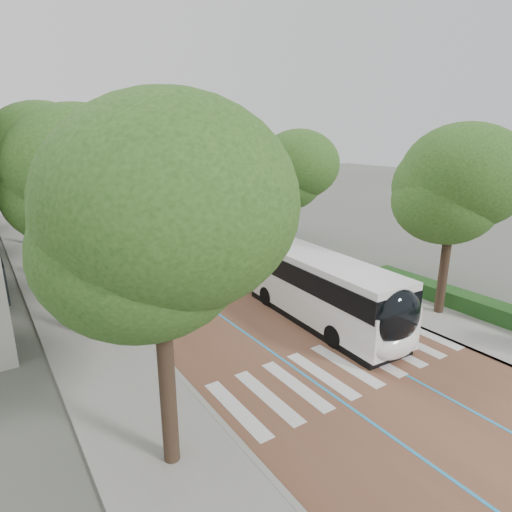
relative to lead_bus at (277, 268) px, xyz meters
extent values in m
plane|color=#51544C|center=(-2.31, -8.42, -1.63)|extent=(160.00, 160.00, 0.00)
cube|color=brown|center=(-2.31, 31.58, -1.62)|extent=(11.00, 140.00, 0.02)
cube|color=gray|center=(-9.81, 31.58, -1.57)|extent=(4.00, 140.00, 0.12)
cube|color=gray|center=(5.19, 31.58, -1.57)|extent=(4.00, 140.00, 0.12)
cube|color=gray|center=(-7.91, 31.58, -1.57)|extent=(0.20, 140.00, 0.14)
cube|color=gray|center=(3.29, 31.58, -1.57)|extent=(0.20, 140.00, 0.14)
cube|color=silver|center=(-7.11, -7.42, -1.60)|extent=(0.55, 3.60, 0.01)
cube|color=silver|center=(-5.86, -7.42, -1.60)|extent=(0.55, 3.60, 0.01)
cube|color=silver|center=(-4.61, -7.42, -1.60)|extent=(0.55, 3.60, 0.01)
cube|color=silver|center=(-3.36, -7.42, -1.60)|extent=(0.55, 3.60, 0.01)
cube|color=silver|center=(-2.11, -7.42, -1.60)|extent=(0.55, 3.60, 0.01)
cube|color=silver|center=(-0.86, -7.42, -1.60)|extent=(0.55, 3.60, 0.01)
cube|color=silver|center=(0.39, -7.42, -1.60)|extent=(0.55, 3.60, 0.01)
cube|color=silver|center=(1.64, -7.42, -1.60)|extent=(0.55, 3.60, 0.01)
cube|color=silver|center=(2.89, -7.42, -1.60)|extent=(0.55, 3.60, 0.01)
cube|color=#2992CF|center=(-3.91, 31.58, -1.60)|extent=(0.12, 126.00, 0.01)
cube|color=#2992CF|center=(-0.71, 31.58, -1.60)|extent=(0.12, 126.00, 0.01)
cube|color=#1D4518|center=(6.79, -8.42, -1.11)|extent=(1.20, 14.00, 0.80)
cylinder|color=#303033|center=(4.49, 13.58, 2.49)|extent=(0.14, 0.14, 8.00)
cube|color=#303033|center=(3.69, 13.58, 6.39)|extent=(1.70, 0.12, 0.12)
cube|color=#303033|center=(2.99, 13.58, 6.31)|extent=(0.50, 0.20, 0.10)
cylinder|color=#303033|center=(-8.41, -0.42, 2.49)|extent=(0.14, 0.14, 8.00)
cylinder|color=black|center=(-9.81, -8.42, 0.74)|extent=(0.44, 0.44, 4.73)
ellipsoid|color=#244717|center=(-9.81, -8.42, 5.04)|extent=(6.02, 6.02, 5.12)
cylinder|color=black|center=(-9.81, 0.58, 0.82)|extent=(0.44, 0.44, 4.90)
ellipsoid|color=#244717|center=(-9.81, 0.58, 5.27)|extent=(5.79, 5.79, 4.92)
cylinder|color=black|center=(-9.81, 9.58, 0.95)|extent=(0.44, 0.44, 5.15)
ellipsoid|color=#244717|center=(-9.81, 9.58, 5.63)|extent=(6.24, 6.24, 5.30)
cylinder|color=black|center=(-9.81, 19.58, 0.79)|extent=(0.44, 0.44, 4.84)
ellipsoid|color=#244717|center=(-9.81, 19.58, 5.19)|extent=(5.93, 5.93, 5.04)
cylinder|color=black|center=(-9.81, 31.58, 0.79)|extent=(0.44, 0.44, 4.83)
ellipsoid|color=#244717|center=(-9.81, 31.58, 5.17)|extent=(5.47, 5.47, 4.65)
cylinder|color=black|center=(-9.81, 46.58, 0.63)|extent=(0.44, 0.44, 4.53)
cylinder|color=black|center=(5.39, -6.42, 0.59)|extent=(0.44, 0.44, 4.45)
ellipsoid|color=#244717|center=(5.39, -6.42, 4.64)|extent=(5.75, 5.75, 4.89)
cylinder|color=black|center=(5.39, 5.58, 0.52)|extent=(0.44, 0.44, 4.30)
ellipsoid|color=#244717|center=(5.39, 5.58, 4.43)|extent=(5.61, 5.61, 4.77)
cylinder|color=black|center=(5.39, 19.58, 0.36)|extent=(0.44, 0.44, 3.97)
ellipsoid|color=#244717|center=(5.39, 19.58, 3.96)|extent=(5.81, 5.81, 4.94)
cylinder|color=black|center=(5.39, 35.58, 0.42)|extent=(0.44, 0.44, 4.09)
ellipsoid|color=#244717|center=(5.39, 35.58, 4.13)|extent=(5.09, 5.09, 4.32)
cylinder|color=black|center=(0.07, 1.30, 0.15)|extent=(2.34, 1.02, 2.30)
cube|color=white|center=(-0.20, -3.83, -0.37)|extent=(2.98, 9.48, 1.82)
cube|color=black|center=(-0.20, -3.83, 0.77)|extent=(3.01, 9.29, 0.97)
cube|color=white|center=(-0.20, -3.83, 1.42)|extent=(2.92, 9.29, 0.31)
cube|color=black|center=(-0.20, -3.83, -1.45)|extent=(2.91, 9.10, 0.35)
cube|color=white|center=(0.29, 5.61, -0.37)|extent=(2.90, 7.86, 1.82)
cube|color=black|center=(0.29, 5.61, 0.77)|extent=(2.93, 7.71, 0.97)
cube|color=white|center=(0.29, 5.61, 1.42)|extent=(2.84, 7.70, 0.31)
cube|color=black|center=(0.29, 5.61, -1.45)|extent=(2.83, 7.55, 0.35)
ellipsoid|color=black|center=(-0.43, -8.35, 0.38)|extent=(2.40, 1.22, 2.28)
ellipsoid|color=white|center=(-0.43, -8.40, -0.76)|extent=(2.40, 1.12, 1.14)
cylinder|color=black|center=(-1.44, -6.04, -1.13)|extent=(0.35, 1.01, 1.00)
cylinder|color=black|center=(0.81, -6.16, -1.13)|extent=(0.35, 1.01, 1.00)
cylinder|color=black|center=(-0.75, 7.34, -1.13)|extent=(0.35, 1.01, 1.00)
cylinder|color=black|center=(1.50, 7.22, -1.13)|extent=(0.35, 1.01, 1.00)
cylinder|color=black|center=(-1.17, -0.69, -1.13)|extent=(0.35, 1.01, 1.00)
cylinder|color=black|center=(1.09, -0.81, -1.13)|extent=(0.35, 1.01, 1.00)
cube|color=white|center=(-0.19, 16.77, -0.37)|extent=(2.50, 12.00, 1.82)
cube|color=black|center=(-0.19, 16.77, 0.77)|extent=(2.54, 11.76, 0.97)
cube|color=white|center=(-0.19, 16.77, 1.42)|extent=(2.45, 11.76, 0.31)
cube|color=black|center=(-0.19, 16.77, -1.45)|extent=(2.45, 11.52, 0.35)
ellipsoid|color=black|center=(-0.19, 10.92, 0.38)|extent=(2.35, 1.10, 2.28)
ellipsoid|color=white|center=(-0.19, 10.87, -0.76)|extent=(2.35, 1.00, 1.14)
cylinder|color=black|center=(-1.32, 13.17, -1.13)|extent=(0.30, 1.00, 1.00)
cylinder|color=black|center=(0.94, 13.17, -1.13)|extent=(0.30, 1.00, 1.00)
cylinder|color=black|center=(-1.32, 20.57, -1.13)|extent=(0.30, 1.00, 1.00)
cylinder|color=black|center=(0.94, 20.57, -1.13)|extent=(0.30, 1.00, 1.00)
cube|color=white|center=(-0.42, 29.61, -0.37)|extent=(2.67, 12.04, 1.82)
cube|color=black|center=(-0.42, 29.61, 0.77)|extent=(2.71, 11.80, 0.97)
cube|color=white|center=(-0.42, 29.61, 1.42)|extent=(2.62, 11.79, 0.31)
cube|color=black|center=(-0.42, 29.61, -1.45)|extent=(2.62, 11.55, 0.35)
ellipsoid|color=black|center=(-0.51, 23.76, 0.38)|extent=(2.37, 1.13, 2.28)
ellipsoid|color=white|center=(-0.51, 23.71, -0.76)|extent=(2.36, 1.03, 1.14)
cylinder|color=black|center=(-1.61, 26.03, -1.13)|extent=(0.31, 1.00, 1.00)
cylinder|color=black|center=(0.65, 26.00, -1.13)|extent=(0.31, 1.00, 1.00)
cylinder|color=black|center=(-1.50, 33.43, -1.13)|extent=(0.31, 1.00, 1.00)
cylinder|color=black|center=(0.76, 33.40, -1.13)|extent=(0.31, 1.00, 1.00)
cube|color=white|center=(-0.29, 42.68, -0.37)|extent=(2.93, 12.08, 1.82)
cube|color=black|center=(-0.29, 42.68, 0.77)|extent=(2.96, 11.84, 0.97)
cube|color=white|center=(-0.29, 42.68, 1.42)|extent=(2.87, 11.84, 0.31)
cube|color=black|center=(-0.29, 42.68, -1.45)|extent=(2.87, 11.60, 0.35)
ellipsoid|color=black|center=(-0.50, 36.84, 0.38)|extent=(2.39, 1.18, 2.28)
ellipsoid|color=white|center=(-0.50, 36.79, -0.76)|extent=(2.38, 1.08, 1.14)
cylinder|color=black|center=(-1.55, 39.13, -1.13)|extent=(0.34, 1.01, 1.00)
cylinder|color=black|center=(0.71, 39.04, -1.13)|extent=(0.34, 1.01, 1.00)
cylinder|color=black|center=(-1.28, 46.52, -1.13)|extent=(0.34, 1.01, 1.00)
cylinder|color=black|center=(0.98, 46.44, -1.13)|extent=(0.34, 1.01, 1.00)
cube|color=white|center=(-0.05, 56.17, -0.37)|extent=(3.25, 12.13, 1.82)
cube|color=black|center=(-0.05, 56.17, 0.77)|extent=(3.28, 11.90, 0.97)
cube|color=white|center=(-0.05, 56.17, 1.42)|extent=(3.19, 11.89, 0.31)
cube|color=black|center=(-0.05, 56.17, -1.45)|extent=(3.17, 11.65, 0.35)
ellipsoid|color=black|center=(-0.42, 50.33, 0.38)|extent=(2.41, 1.25, 2.28)
ellipsoid|color=white|center=(-0.42, 50.28, -0.76)|extent=(2.41, 1.15, 1.14)
cylinder|color=black|center=(-1.41, 52.65, -1.13)|extent=(0.36, 1.02, 1.00)
cylinder|color=black|center=(0.85, 52.51, -1.13)|extent=(0.36, 1.02, 1.00)
cylinder|color=black|center=(-0.94, 60.04, -1.13)|extent=(0.36, 1.02, 1.00)
cylinder|color=black|center=(1.32, 59.89, -1.13)|extent=(0.36, 1.02, 1.00)
camera|label=1|loc=(-13.31, -17.89, 7.24)|focal=30.00mm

